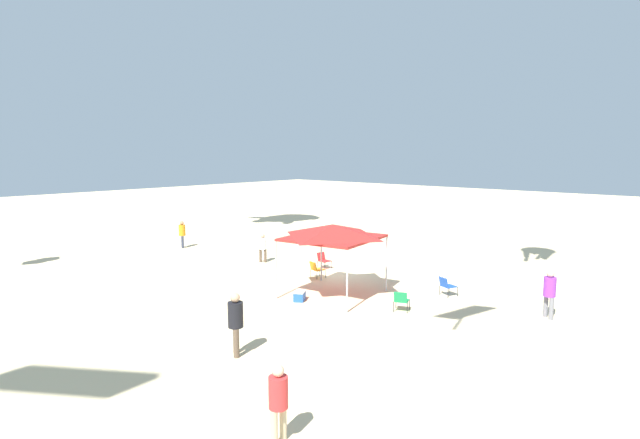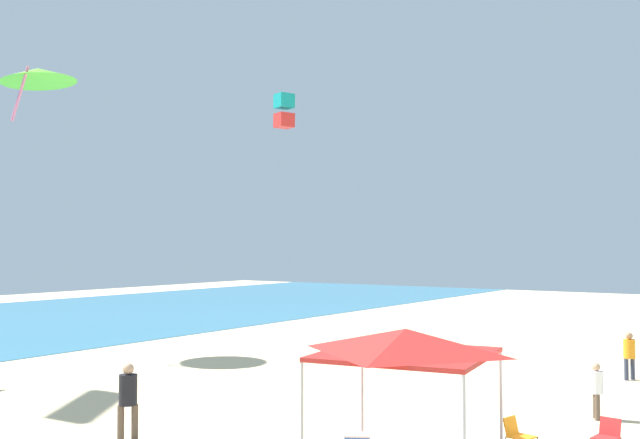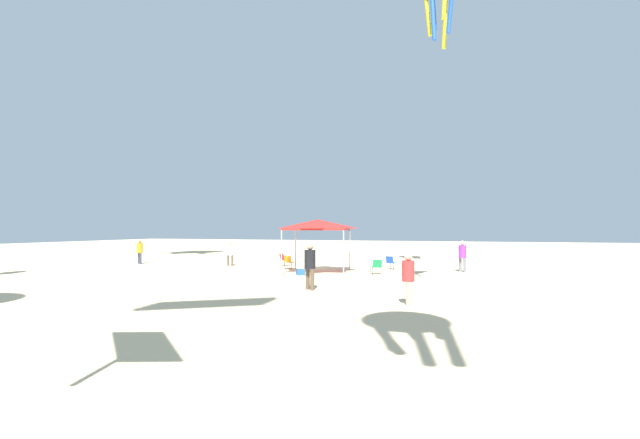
# 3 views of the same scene
# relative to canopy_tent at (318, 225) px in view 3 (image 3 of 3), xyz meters

# --- Properties ---
(ground) EXTENTS (120.00, 120.00, 0.10)m
(ground) POSITION_rel_canopy_tent_xyz_m (2.40, -2.85, -2.76)
(ground) COLOR beige
(canopy_tent) EXTENTS (3.92, 4.02, 3.03)m
(canopy_tent) POSITION_rel_canopy_tent_xyz_m (0.00, 0.00, 0.00)
(canopy_tent) COLOR #B7B7BC
(canopy_tent) RESTS_ON ground
(folding_chair_near_cooler) EXTENTS (0.69, 0.61, 0.82)m
(folding_chair_near_cooler) POSITION_rel_canopy_tent_xyz_m (3.51, -3.43, -2.24)
(folding_chair_near_cooler) COLOR black
(folding_chair_near_cooler) RESTS_ON ground
(folding_chair_left_of_tent) EXTENTS (0.65, 0.72, 0.82)m
(folding_chair_left_of_tent) POSITION_rel_canopy_tent_xyz_m (2.42, -1.66, -2.24)
(folding_chair_left_of_tent) COLOR black
(folding_chair_left_of_tent) RESTS_ON ground
(folding_chair_right_of_tent) EXTENTS (0.72, 0.78, 0.82)m
(folding_chair_right_of_tent) POSITION_rel_canopy_tent_xyz_m (-3.41, 0.03, -2.24)
(folding_chair_right_of_tent) COLOR black
(folding_chair_right_of_tent) RESTS_ON ground
(folding_chair_facing_ocean) EXTENTS (0.71, 0.77, 0.82)m
(folding_chair_facing_ocean) POSITION_rel_canopy_tent_xyz_m (-3.71, -3.05, -2.24)
(folding_chair_facing_ocean) COLOR black
(folding_chair_facing_ocean) RESTS_ON ground
(cooler_box) EXTENTS (0.67, 0.74, 0.40)m
(cooler_box) POSITION_rel_canopy_tent_xyz_m (0.46, 1.55, -2.51)
(cooler_box) COLOR blue
(cooler_box) RESTS_ON ground
(person_far_stroller) EXTENTS (0.43, 0.43, 1.80)m
(person_far_stroller) POSITION_rel_canopy_tent_xyz_m (-7.86, -2.88, -1.65)
(person_far_stroller) COLOR slate
(person_far_stroller) RESTS_ON ground
(person_kite_handler) EXTENTS (0.41, 0.41, 1.71)m
(person_kite_handler) POSITION_rel_canopy_tent_xyz_m (13.86, -1.78, -1.71)
(person_kite_handler) COLOR #33384C
(person_kite_handler) RESTS_ON ground
(person_watching_sky) EXTENTS (0.46, 0.46, 1.92)m
(person_watching_sky) POSITION_rel_canopy_tent_xyz_m (-1.94, 6.80, -1.58)
(person_watching_sky) COLOR brown
(person_watching_sky) RESTS_ON ground
(person_beachcomber) EXTENTS (0.40, 0.37, 1.58)m
(person_beachcomber) POSITION_rel_canopy_tent_xyz_m (6.95, -2.33, -1.78)
(person_beachcomber) COLOR brown
(person_beachcomber) RESTS_ON ground
(person_by_tent) EXTENTS (0.41, 0.45, 1.71)m
(person_by_tent) POSITION_rel_canopy_tent_xyz_m (-6.18, 9.14, -1.70)
(person_by_tent) COLOR #C6B28C
(person_by_tent) RESTS_ON ground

